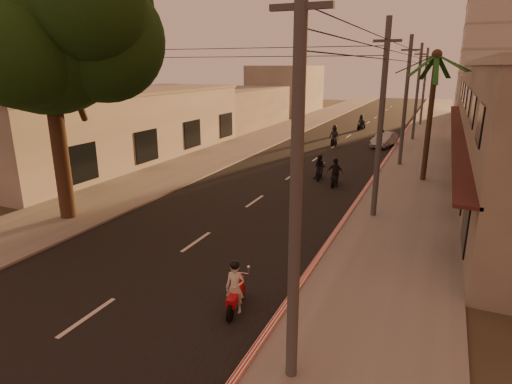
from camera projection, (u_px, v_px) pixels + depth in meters
The scene contains 19 objects.
ground at pixel (168, 262), 15.84m from camera, with size 160.00×160.00×0.00m, color #383023.
road at pixel (316, 158), 33.41m from camera, with size 10.00×140.00×0.02m, color black.
sidewalk_right at pixel (418, 167), 30.52m from camera, with size 5.00×140.00×0.12m, color slate.
sidewalk_left at pixel (231, 151), 36.28m from camera, with size 5.00×140.00×0.12m, color slate.
curb_stripe at pixel (373, 179), 27.04m from camera, with size 0.20×60.00×0.20m, color red.
left_building at pixel (120, 125), 32.77m from camera, with size 8.20×24.20×5.20m.
broadleaf_tree at pixel (54, 28), 17.86m from camera, with size 9.60×8.70×12.10m.
palm_tree at pixel (436, 63), 24.80m from camera, with size 5.00×5.00×8.20m.
utility_poles at pixel (408, 72), 29.18m from camera, with size 1.20×48.26×9.00m.
filler_right at pixel (495, 102), 49.17m from camera, with size 8.00×14.00×6.00m, color #A39D93.
filler_left_near at pixel (235, 108), 50.47m from camera, with size 8.00×14.00×4.40m, color #A39D93.
filler_left_far at pixel (286, 89), 65.92m from camera, with size 8.00×14.00×7.00m, color #A39D93.
scooter_red at pixel (235, 289), 12.45m from camera, with size 0.75×1.67×1.64m.
scooter_mid_a at pixel (320, 168), 27.13m from camera, with size 0.89×1.67×1.64m.
scooter_mid_b at pixel (335, 173), 25.62m from camera, with size 1.01×1.79×1.76m.
scooter_far_a at pixel (334, 137), 38.57m from camera, with size 0.87×1.91×1.89m.
scooter_far_b at pixel (381, 138), 38.42m from camera, with size 1.13×1.65×1.62m.
parked_car at pixel (384, 140), 38.13m from camera, with size 2.05×4.10×1.29m, color gray.
scooter_far_c at pixel (361, 123), 48.18m from camera, with size 1.10×1.69×1.72m.
Camera 1 is at (8.78, -11.94, 6.98)m, focal length 30.00 mm.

